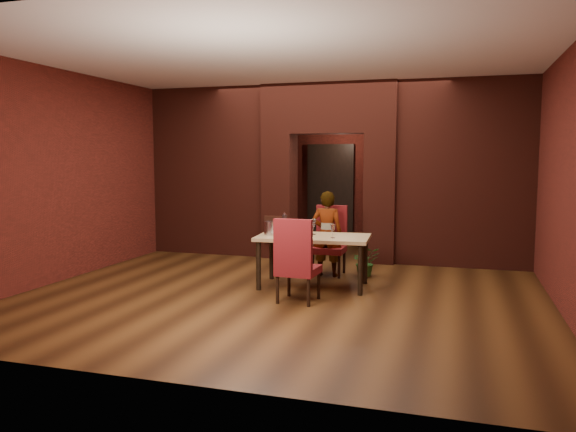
{
  "coord_description": "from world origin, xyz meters",
  "views": [
    {
      "loc": [
        2.28,
        -8.04,
        1.88
      ],
      "look_at": [
        -0.17,
        0.0,
        1.0
      ],
      "focal_mm": 35.0,
      "sensor_mm": 36.0,
      "label": 1
    }
  ],
  "objects_px": {
    "person_seated": "(327,234)",
    "wine_glass_a": "(301,229)",
    "dining_table": "(313,261)",
    "potted_plant": "(366,262)",
    "wine_glass_c": "(333,231)",
    "water_bottle": "(285,223)",
    "chair_near": "(298,260)",
    "chair_far": "(329,241)",
    "wine_glass_b": "(313,227)",
    "wine_bucket": "(270,228)"
  },
  "relations": [
    {
      "from": "chair_far",
      "to": "potted_plant",
      "type": "bearing_deg",
      "value": 5.68
    },
    {
      "from": "wine_bucket",
      "to": "water_bottle",
      "type": "relative_size",
      "value": 0.65
    },
    {
      "from": "chair_far",
      "to": "person_seated",
      "type": "bearing_deg",
      "value": -97.28
    },
    {
      "from": "dining_table",
      "to": "wine_glass_b",
      "type": "relative_size",
      "value": 7.06
    },
    {
      "from": "wine_bucket",
      "to": "dining_table",
      "type": "bearing_deg",
      "value": 8.46
    },
    {
      "from": "person_seated",
      "to": "potted_plant",
      "type": "xyz_separation_m",
      "value": [
        0.59,
        0.15,
        -0.44
      ]
    },
    {
      "from": "wine_bucket",
      "to": "water_bottle",
      "type": "distance_m",
      "value": 0.28
    },
    {
      "from": "wine_glass_a",
      "to": "wine_glass_b",
      "type": "xyz_separation_m",
      "value": [
        0.16,
        0.11,
        0.02
      ]
    },
    {
      "from": "wine_bucket",
      "to": "water_bottle",
      "type": "bearing_deg",
      "value": 54.81
    },
    {
      "from": "dining_table",
      "to": "potted_plant",
      "type": "xyz_separation_m",
      "value": [
        0.62,
        0.93,
        -0.14
      ]
    },
    {
      "from": "dining_table",
      "to": "wine_glass_b",
      "type": "distance_m",
      "value": 0.51
    },
    {
      "from": "dining_table",
      "to": "wine_glass_a",
      "type": "relative_size",
      "value": 8.71
    },
    {
      "from": "wine_glass_a",
      "to": "water_bottle",
      "type": "relative_size",
      "value": 0.6
    },
    {
      "from": "dining_table",
      "to": "chair_near",
      "type": "relative_size",
      "value": 1.45
    },
    {
      "from": "chair_far",
      "to": "water_bottle",
      "type": "relative_size",
      "value": 3.6
    },
    {
      "from": "person_seated",
      "to": "wine_glass_c",
      "type": "relative_size",
      "value": 7.18
    },
    {
      "from": "chair_near",
      "to": "wine_bucket",
      "type": "distance_m",
      "value": 1.05
    },
    {
      "from": "dining_table",
      "to": "water_bottle",
      "type": "height_order",
      "value": "water_bottle"
    },
    {
      "from": "wine_glass_c",
      "to": "potted_plant",
      "type": "distance_m",
      "value": 1.26
    },
    {
      "from": "dining_table",
      "to": "wine_glass_c",
      "type": "bearing_deg",
      "value": -25.96
    },
    {
      "from": "dining_table",
      "to": "wine_glass_c",
      "type": "distance_m",
      "value": 0.58
    },
    {
      "from": "person_seated",
      "to": "wine_bucket",
      "type": "height_order",
      "value": "person_seated"
    },
    {
      "from": "wine_glass_c",
      "to": "potted_plant",
      "type": "xyz_separation_m",
      "value": [
        0.3,
        1.06,
        -0.61
      ]
    },
    {
      "from": "water_bottle",
      "to": "potted_plant",
      "type": "xyz_separation_m",
      "value": [
        1.09,
        0.8,
        -0.67
      ]
    },
    {
      "from": "dining_table",
      "to": "wine_glass_a",
      "type": "distance_m",
      "value": 0.5
    },
    {
      "from": "wine_glass_b",
      "to": "wine_glass_c",
      "type": "distance_m",
      "value": 0.43
    },
    {
      "from": "wine_glass_b",
      "to": "potted_plant",
      "type": "distance_m",
      "value": 1.21
    },
    {
      "from": "wine_glass_c",
      "to": "wine_bucket",
      "type": "height_order",
      "value": "wine_bucket"
    },
    {
      "from": "chair_far",
      "to": "person_seated",
      "type": "relative_size",
      "value": 0.82
    },
    {
      "from": "person_seated",
      "to": "wine_glass_a",
      "type": "xyz_separation_m",
      "value": [
        -0.22,
        -0.76,
        0.16
      ]
    },
    {
      "from": "wine_glass_b",
      "to": "wine_glass_c",
      "type": "height_order",
      "value": "wine_glass_b"
    },
    {
      "from": "chair_far",
      "to": "wine_glass_b",
      "type": "bearing_deg",
      "value": -95.44
    },
    {
      "from": "wine_glass_b",
      "to": "wine_glass_c",
      "type": "xyz_separation_m",
      "value": [
        0.35,
        -0.25,
        -0.02
      ]
    },
    {
      "from": "wine_glass_c",
      "to": "wine_glass_a",
      "type": "bearing_deg",
      "value": 163.9
    },
    {
      "from": "chair_far",
      "to": "potted_plant",
      "type": "height_order",
      "value": "chair_far"
    },
    {
      "from": "water_bottle",
      "to": "potted_plant",
      "type": "distance_m",
      "value": 1.51
    },
    {
      "from": "person_seated",
      "to": "wine_glass_a",
      "type": "distance_m",
      "value": 0.81
    },
    {
      "from": "wine_glass_c",
      "to": "chair_near",
      "type": "bearing_deg",
      "value": -111.66
    },
    {
      "from": "water_bottle",
      "to": "dining_table",
      "type": "bearing_deg",
      "value": -15.33
    },
    {
      "from": "chair_far",
      "to": "water_bottle",
      "type": "distance_m",
      "value": 0.97
    },
    {
      "from": "wine_glass_a",
      "to": "wine_glass_c",
      "type": "height_order",
      "value": "wine_glass_c"
    },
    {
      "from": "person_seated",
      "to": "water_bottle",
      "type": "relative_size",
      "value": 4.42
    },
    {
      "from": "chair_near",
      "to": "wine_glass_b",
      "type": "relative_size",
      "value": 4.88
    },
    {
      "from": "dining_table",
      "to": "potted_plant",
      "type": "height_order",
      "value": "dining_table"
    },
    {
      "from": "dining_table",
      "to": "water_bottle",
      "type": "relative_size",
      "value": 5.22
    },
    {
      "from": "wine_glass_a",
      "to": "dining_table",
      "type": "bearing_deg",
      "value": -5.93
    },
    {
      "from": "potted_plant",
      "to": "person_seated",
      "type": "bearing_deg",
      "value": -165.99
    },
    {
      "from": "water_bottle",
      "to": "potted_plant",
      "type": "relative_size",
      "value": 0.65
    },
    {
      "from": "wine_glass_b",
      "to": "chair_far",
      "type": "bearing_deg",
      "value": 84.8
    },
    {
      "from": "chair_far",
      "to": "chair_near",
      "type": "height_order",
      "value": "chair_near"
    }
  ]
}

